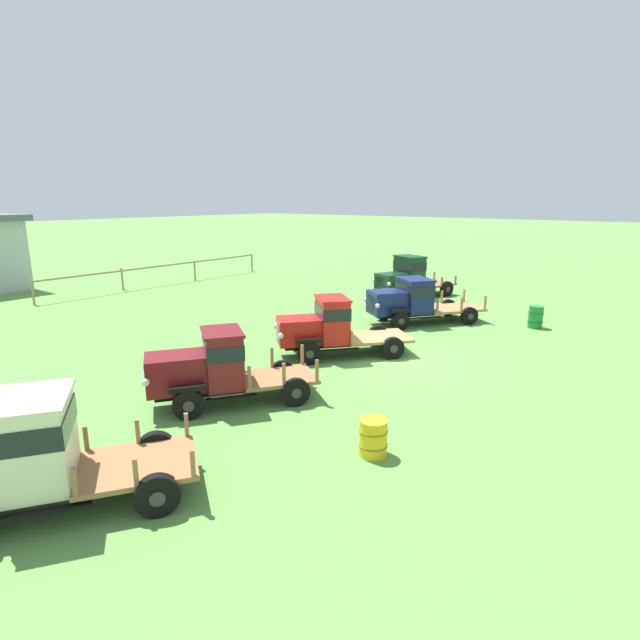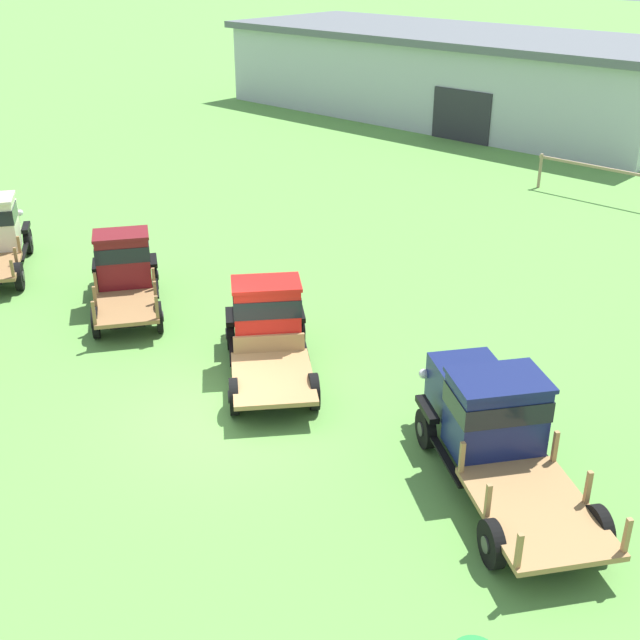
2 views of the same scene
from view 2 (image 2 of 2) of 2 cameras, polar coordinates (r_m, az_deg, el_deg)
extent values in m
plane|color=#5B9342|center=(16.75, -6.53, -6.75)|extent=(240.00, 240.00, 0.00)
cube|color=#B2B7BC|center=(45.53, 9.34, 16.64)|extent=(24.86, 8.98, 4.11)
cube|color=#565B60|center=(45.25, 9.55, 19.43)|extent=(25.46, 9.78, 0.36)
cube|color=#2D2D33|center=(39.93, 10.00, 14.11)|extent=(3.20, 0.08, 2.40)
cylinder|color=#997F60|center=(32.90, 15.38, 10.20)|extent=(0.12, 0.12, 1.33)
cylinder|color=black|center=(26.55, -20.05, 5.31)|extent=(0.76, 0.59, 0.78)
cylinder|color=#2D2D2D|center=(26.54, -19.81, 5.33)|extent=(0.24, 0.18, 0.27)
cylinder|color=black|center=(23.81, -20.62, 2.93)|extent=(0.76, 0.59, 0.78)
cylinder|color=#2D2D2D|center=(23.79, -20.35, 2.96)|extent=(0.24, 0.18, 0.27)
sphere|color=silver|center=(27.20, -20.55, 7.16)|extent=(0.20, 0.20, 0.20)
cube|color=black|center=(26.42, -20.19, 6.20)|extent=(0.86, 0.66, 0.12)
cube|color=black|center=(25.47, -20.31, 4.57)|extent=(1.37, 0.97, 0.05)
cube|color=olive|center=(24.82, -20.62, 5.04)|extent=(0.11, 0.11, 0.50)
cube|color=olive|center=(23.94, -20.83, 4.28)|extent=(0.11, 0.11, 0.50)
cube|color=olive|center=(23.06, -21.04, 3.45)|extent=(0.11, 0.11, 0.50)
cylinder|color=black|center=(22.87, -15.51, 2.76)|extent=(0.73, 0.56, 0.78)
cylinder|color=#2D2D2D|center=(22.88, -15.73, 2.73)|extent=(0.24, 0.18, 0.27)
cylinder|color=black|center=(22.83, -11.67, 3.13)|extent=(0.73, 0.56, 0.78)
cylinder|color=#2D2D2D|center=(22.83, -11.44, 3.15)|extent=(0.24, 0.18, 0.27)
cylinder|color=black|center=(20.34, -15.67, -0.19)|extent=(0.73, 0.56, 0.78)
cylinder|color=#2D2D2D|center=(20.34, -15.93, -0.21)|extent=(0.24, 0.18, 0.27)
cylinder|color=black|center=(20.29, -11.36, 0.23)|extent=(0.73, 0.56, 0.78)
cylinder|color=#2D2D2D|center=(20.29, -11.11, 0.25)|extent=(0.24, 0.18, 0.27)
cube|color=black|center=(21.66, -13.58, 1.91)|extent=(3.86, 3.01, 0.12)
cube|color=maroon|center=(22.83, -13.76, 4.59)|extent=(1.85, 1.74, 0.96)
cube|color=silver|center=(23.52, -13.75, 5.09)|extent=(0.53, 0.73, 0.72)
sphere|color=silver|center=(23.53, -15.17, 5.13)|extent=(0.20, 0.20, 0.20)
sphere|color=silver|center=(23.50, -12.37, 5.40)|extent=(0.20, 0.20, 0.20)
cube|color=black|center=(22.71, -15.64, 3.78)|extent=(0.85, 0.67, 0.12)
cube|color=black|center=(22.67, -11.77, 4.16)|extent=(0.85, 0.67, 0.12)
cube|color=maroon|center=(21.60, -13.80, 4.05)|extent=(1.53, 1.64, 1.43)
cube|color=black|center=(21.49, -13.89, 4.85)|extent=(1.58, 1.69, 0.40)
cube|color=maroon|center=(21.35, -14.01, 5.93)|extent=(1.64, 1.74, 0.08)
cube|color=black|center=(21.85, -15.55, 1.83)|extent=(1.15, 0.85, 0.05)
cube|color=black|center=(21.80, -11.61, 2.21)|extent=(1.15, 0.85, 0.05)
cube|color=olive|center=(20.49, -13.58, 0.85)|extent=(2.53, 2.40, 0.10)
cube|color=olive|center=(21.23, -15.66, 2.51)|extent=(0.11, 0.11, 0.59)
cube|color=olive|center=(21.18, -11.73, 2.89)|extent=(0.11, 0.11, 0.59)
cube|color=olive|center=(20.39, -15.72, 1.53)|extent=(0.11, 0.11, 0.59)
cube|color=olive|center=(20.35, -11.64, 1.93)|extent=(0.11, 0.11, 0.59)
cube|color=olive|center=(19.57, -15.79, 0.48)|extent=(0.11, 0.11, 0.59)
cube|color=olive|center=(19.52, -11.53, 0.89)|extent=(0.11, 0.11, 0.59)
cylinder|color=black|center=(19.18, -6.37, -0.96)|extent=(0.71, 0.64, 0.78)
cylinder|color=#2D2D2D|center=(19.18, -6.69, -0.97)|extent=(0.23, 0.20, 0.27)
cylinder|color=black|center=(19.25, -1.44, -0.69)|extent=(0.71, 0.64, 0.78)
cylinder|color=#2D2D2D|center=(19.26, -1.12, -0.68)|extent=(0.23, 0.20, 0.27)
cylinder|color=black|center=(16.61, -6.14, -5.44)|extent=(0.71, 0.64, 0.78)
cylinder|color=#2D2D2D|center=(16.61, -6.51, -5.46)|extent=(0.23, 0.20, 0.27)
cylinder|color=black|center=(16.69, -0.43, -5.11)|extent=(0.71, 0.64, 0.78)
cylinder|color=#2D2D2D|center=(16.70, -0.06, -5.09)|extent=(0.23, 0.20, 0.27)
cube|color=black|center=(17.92, -3.63, -2.57)|extent=(3.86, 3.46, 0.12)
cube|color=red|center=(19.14, -3.99, 1.02)|extent=(1.85, 1.81, 0.89)
cube|color=silver|center=(19.79, -4.10, 1.73)|extent=(0.63, 0.74, 0.67)
sphere|color=silver|center=(19.75, -5.91, 1.83)|extent=(0.20, 0.20, 0.20)
sphere|color=silver|center=(19.80, -2.32, 2.01)|extent=(0.20, 0.20, 0.20)
cube|color=black|center=(18.99, -6.43, 0.23)|extent=(0.81, 0.73, 0.12)
cube|color=black|center=(19.06, -1.45, 0.49)|extent=(0.81, 0.73, 0.12)
cube|color=red|center=(17.94, -3.79, 0.32)|extent=(1.65, 1.71, 1.48)
cube|color=black|center=(17.80, -3.82, 1.28)|extent=(1.70, 1.76, 0.41)
cube|color=red|center=(17.62, -3.86, 2.61)|extent=(1.76, 1.83, 0.08)
cube|color=black|center=(18.20, -6.25, -2.27)|extent=(1.09, 0.95, 0.05)
cube|color=black|center=(18.28, -1.16, -2.00)|extent=(1.09, 0.95, 0.05)
cube|color=#9E7547|center=(16.83, -3.38, -4.13)|extent=(2.84, 2.76, 0.10)
cube|color=#9E7547|center=(17.69, -3.64, -1.72)|extent=(1.07, 1.25, 0.44)
cylinder|color=black|center=(15.64, 7.53, -7.67)|extent=(0.74, 0.61, 0.78)
cylinder|color=#2D2D2D|center=(15.61, 7.15, -7.72)|extent=(0.24, 0.18, 0.27)
cylinder|color=black|center=(16.25, 13.60, -6.84)|extent=(0.74, 0.61, 0.78)
cylinder|color=#2D2D2D|center=(16.30, 13.95, -6.79)|extent=(0.24, 0.18, 0.27)
cylinder|color=black|center=(13.21, 12.12, -15.30)|extent=(0.74, 0.61, 0.78)
cylinder|color=#2D2D2D|center=(13.17, 11.66, -15.39)|extent=(0.24, 0.18, 0.27)
cylinder|color=black|center=(13.93, 19.15, -13.85)|extent=(0.74, 0.61, 0.78)
cylinder|color=#2D2D2D|center=(13.98, 19.55, -13.76)|extent=(0.24, 0.18, 0.27)
cube|color=black|center=(14.67, 12.93, -10.32)|extent=(4.43, 3.59, 0.12)
cube|color=#141E51|center=(15.77, 10.52, -4.90)|extent=(1.94, 1.89, 0.99)
cube|color=silver|center=(16.37, 9.62, -3.81)|extent=(0.63, 0.84, 0.74)
sphere|color=silver|center=(16.13, 7.38, -3.82)|extent=(0.20, 0.20, 0.20)
sphere|color=silver|center=(16.58, 11.82, -3.32)|extent=(0.20, 0.20, 0.20)
cube|color=black|center=(15.41, 7.62, -6.31)|extent=(0.84, 0.69, 0.12)
cube|color=black|center=(16.03, 13.76, -5.52)|extent=(0.84, 0.69, 0.12)
cube|color=#141E51|center=(14.66, 12.37, -6.68)|extent=(1.81, 1.92, 1.40)
cube|color=black|center=(14.50, 12.49, -5.63)|extent=(1.86, 1.97, 0.39)
cube|color=#141E51|center=(14.29, 12.65, -4.16)|extent=(1.94, 2.04, 0.08)
cube|color=black|center=(14.71, 9.05, -9.91)|extent=(1.32, 1.01, 0.05)
cube|color=black|center=(15.35, 15.32, -8.93)|extent=(1.32, 1.01, 0.05)
cube|color=#9E7547|center=(13.69, 15.12, -12.98)|extent=(3.16, 2.98, 0.10)
cube|color=#9E7547|center=(14.02, 10.06, -9.60)|extent=(0.11, 0.11, 0.60)
cube|color=#9E7547|center=(14.66, 16.38, -8.60)|extent=(0.11, 0.11, 0.60)
cube|color=#9E7547|center=(13.16, 11.86, -12.43)|extent=(0.11, 0.11, 0.60)
cube|color=#9E7547|center=(13.84, 18.53, -11.20)|extent=(0.11, 0.11, 0.60)
cube|color=#9E7547|center=(12.35, 13.96, -15.63)|extent=(0.11, 0.11, 0.60)
cube|color=#9E7547|center=(13.08, 20.99, -14.09)|extent=(0.11, 0.11, 0.60)
camera|label=1|loc=(25.65, -45.18, 10.40)|focal=28.00mm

